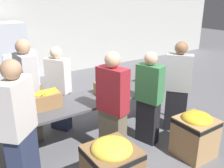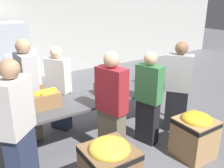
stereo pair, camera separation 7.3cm
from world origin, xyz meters
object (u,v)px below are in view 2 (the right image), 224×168
object	(u,v)px
volunteer_4	(112,109)
volunteer_5	(18,130)
pallet_stack_2	(10,57)
banana_box_0	(46,98)
donation_bin_1	(195,134)
volunteer_3	(59,89)
volunteer_2	(28,92)
volunteer_0	(178,88)
banana_box_1	(107,87)
volunteer_1	(148,99)
banana_box_2	(151,77)
donation_bin_0	(109,168)
pallet_stack_0	(20,69)
sorting_table	(105,97)

from	to	relation	value
volunteer_4	volunteer_5	distance (m)	1.33
volunteer_5	pallet_stack_2	world-z (taller)	pallet_stack_2
banana_box_0	donation_bin_1	distance (m)	2.40
volunteer_3	volunteer_4	size ratio (longest dim) A/B	0.93
volunteer_2	donation_bin_1	size ratio (longest dim) A/B	2.40
volunteer_0	volunteer_5	distance (m)	2.82
banana_box_1	volunteer_1	bearing A→B (deg)	-54.82
volunteer_1	volunteer_3	distance (m)	1.66
volunteer_0	volunteer_4	distance (m)	1.49
banana_box_1	banana_box_0	bearing A→B (deg)	176.48
banana_box_0	banana_box_2	xyz separation A→B (m)	(2.16, -0.02, -0.03)
donation_bin_0	pallet_stack_2	size ratio (longest dim) A/B	0.46
volunteer_5	pallet_stack_0	distance (m)	4.14
banana_box_0	pallet_stack_2	bearing A→B (deg)	86.80
volunteer_1	volunteer_2	bearing A→B (deg)	37.06
banana_box_0	banana_box_1	size ratio (longest dim) A/B	1.09
donation_bin_1	donation_bin_0	bearing A→B (deg)	180.00
volunteer_0	volunteer_4	size ratio (longest dim) A/B	0.99
donation_bin_0	pallet_stack_2	bearing A→B (deg)	91.08
sorting_table	donation_bin_0	distance (m)	1.56
volunteer_0	volunteer_5	world-z (taller)	volunteer_5
pallet_stack_2	banana_box_0	bearing A→B (deg)	-93.20
volunteer_5	pallet_stack_2	xyz separation A→B (m)	(0.77, 4.06, -0.00)
volunteer_3	pallet_stack_0	distance (m)	2.76
sorting_table	pallet_stack_2	distance (m)	3.56
donation_bin_0	pallet_stack_0	bearing A→B (deg)	88.55
sorting_table	pallet_stack_2	xyz separation A→B (m)	(-0.84, 3.46, 0.15)
banana_box_0	banana_box_2	distance (m)	2.16
volunteer_0	donation_bin_0	size ratio (longest dim) A/B	2.08
banana_box_2	pallet_stack_0	size ratio (longest dim) A/B	0.44
banana_box_0	volunteer_2	size ratio (longest dim) A/B	0.24
banana_box_0	volunteer_1	bearing A→B (deg)	-23.97
volunteer_4	pallet_stack_0	distance (m)	4.11
volunteer_4	volunteer_5	size ratio (longest dim) A/B	0.97
volunteer_3	volunteer_5	bearing A→B (deg)	-71.00
pallet_stack_0	pallet_stack_2	world-z (taller)	pallet_stack_2
banana_box_2	volunteer_4	size ratio (longest dim) A/B	0.27
donation_bin_0	pallet_stack_2	world-z (taller)	pallet_stack_2
banana_box_1	pallet_stack_0	distance (m)	3.50
banana_box_2	volunteer_3	size ratio (longest dim) A/B	0.29
banana_box_2	banana_box_1	bearing A→B (deg)	-177.41
banana_box_2	donation_bin_1	size ratio (longest dim) A/B	0.62
volunteer_0	volunteer_3	bearing A→B (deg)	16.12
banana_box_1	volunteer_4	bearing A→B (deg)	-117.32
volunteer_1	volunteer_5	size ratio (longest dim) A/B	0.90
volunteer_2	pallet_stack_0	world-z (taller)	volunteer_2
banana_box_0	volunteer_2	distance (m)	0.56
sorting_table	volunteer_0	bearing A→B (deg)	-26.15
banana_box_1	volunteer_5	world-z (taller)	volunteer_5
volunteer_3	volunteer_4	world-z (taller)	volunteer_4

